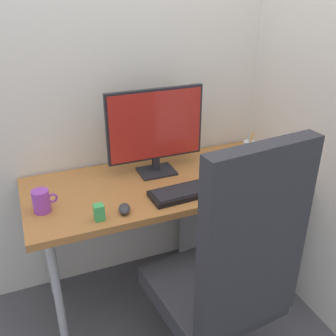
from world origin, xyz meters
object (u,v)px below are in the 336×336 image
keyboard (189,191)px  mouse (124,209)px  monitor (156,128)px  pen_holder (249,149)px  coffee_mug (42,201)px  desk_clamp_accessory (99,212)px  notebook (260,173)px  office_chair (228,273)px  filing_cabinet (231,235)px

keyboard → mouse: mouse is taller
monitor → pen_holder: bearing=-3.1°
coffee_mug → desk_clamp_accessory: (0.22, -0.16, -0.02)m
monitor → notebook: size_ratio=3.00×
notebook → pen_holder: bearing=62.1°
office_chair → coffee_mug: office_chair is taller
filing_cabinet → pen_holder: bearing=37.9°
pen_holder → keyboard: bearing=-153.0°
pen_holder → monitor: bearing=176.9°
office_chair → keyboard: office_chair is taller
pen_holder → notebook: bearing=-105.4°
keyboard → notebook: 0.44m
pen_holder → notebook: (-0.06, -0.21, -0.04)m
office_chair → keyboard: (0.02, 0.43, 0.16)m
mouse → pen_holder: 0.89m
mouse → filing_cabinet: bearing=28.7°
office_chair → monitor: 0.82m
keyboard → notebook: size_ratio=2.31×
desk_clamp_accessory → coffee_mug: bearing=143.9°
monitor → mouse: monitor is taller
monitor → keyboard: monitor is taller
keyboard → monitor: bearing=102.9°
mouse → coffee_mug: 0.37m
keyboard → office_chair: bearing=-92.4°
mouse → notebook: mouse is taller
monitor → keyboard: size_ratio=1.30×
mouse → coffee_mug: size_ratio=0.74×
office_chair → keyboard: size_ratio=3.08×
desk_clamp_accessory → keyboard: bearing=7.3°
filing_cabinet → mouse: size_ratio=7.38×
monitor → desk_clamp_accessory: 0.56m
mouse → desk_clamp_accessory: bearing=-159.0°
keyboard → coffee_mug: coffee_mug is taller
mouse → notebook: 0.78m
coffee_mug → desk_clamp_accessory: coffee_mug is taller
monitor → coffee_mug: size_ratio=4.60×
filing_cabinet → keyboard: bearing=-158.2°
coffee_mug → keyboard: bearing=-8.7°
filing_cabinet → monitor: monitor is taller
monitor → desk_clamp_accessory: monitor is taller
desk_clamp_accessory → mouse: bearing=7.2°
filing_cabinet → coffee_mug: size_ratio=5.45×
pen_holder → coffee_mug: 1.18m
mouse → desk_clamp_accessory: desk_clamp_accessory is taller
office_chair → desk_clamp_accessory: 0.60m
office_chair → mouse: office_chair is taller
filing_cabinet → monitor: 0.82m
pen_holder → coffee_mug: bearing=-172.8°
pen_holder → notebook: pen_holder is taller
office_chair → desk_clamp_accessory: size_ratio=16.67×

